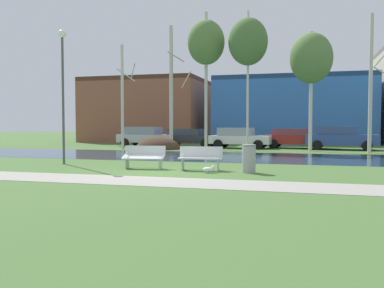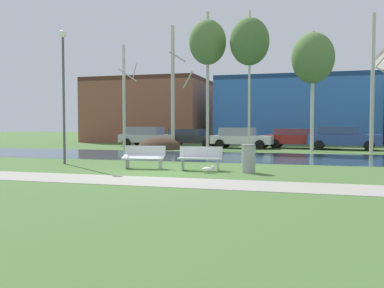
% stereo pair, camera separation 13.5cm
% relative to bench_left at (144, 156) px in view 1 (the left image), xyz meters
% --- Properties ---
extents(ground_plane, '(120.00, 120.00, 0.00)m').
position_rel_bench_left_xyz_m(ground_plane, '(1.13, 9.11, -0.47)').
color(ground_plane, '#476B33').
extents(paved_path_strip, '(60.00, 1.96, 0.01)m').
position_rel_bench_left_xyz_m(paved_path_strip, '(1.13, -3.29, -0.47)').
color(paved_path_strip, '#9E998E').
rests_on(paved_path_strip, ground).
extents(river_band, '(80.00, 6.92, 0.01)m').
position_rel_bench_left_xyz_m(river_band, '(1.13, 6.62, -0.47)').
color(river_band, '#2D475B').
rests_on(river_band, ground).
extents(soil_mound, '(3.13, 2.97, 1.68)m').
position_rel_bench_left_xyz_m(soil_mound, '(-3.85, 12.06, -0.47)').
color(soil_mound, '#423021').
rests_on(soil_mound, ground).
extents(bench_left, '(1.66, 0.75, 0.87)m').
position_rel_bench_left_xyz_m(bench_left, '(0.00, 0.00, 0.00)').
color(bench_left, silver).
rests_on(bench_left, ground).
extents(bench_right, '(1.66, 0.75, 0.87)m').
position_rel_bench_left_xyz_m(bench_right, '(2.23, 0.00, 0.00)').
color(bench_right, silver).
rests_on(bench_right, ground).
extents(trash_bin, '(0.50, 0.50, 0.98)m').
position_rel_bench_left_xyz_m(trash_bin, '(4.04, -0.28, 0.04)').
color(trash_bin, '#999B9E').
rests_on(trash_bin, ground).
extents(seagull, '(0.48, 0.18, 0.27)m').
position_rel_bench_left_xyz_m(seagull, '(2.73, -0.78, -0.34)').
color(seagull, white).
rests_on(seagull, ground).
extents(streetlamp, '(0.32, 0.32, 5.66)m').
position_rel_bench_left_xyz_m(streetlamp, '(-3.98, 0.79, 3.28)').
color(streetlamp, '#4C4C51').
rests_on(streetlamp, ground).
extents(birch_far_left, '(1.14, 2.03, 7.18)m').
position_rel_bench_left_xyz_m(birch_far_left, '(-6.32, 11.71, 3.20)').
color(birch_far_left, beige).
rests_on(birch_far_left, ground).
extents(birch_left, '(1.62, 2.45, 8.48)m').
position_rel_bench_left_xyz_m(birch_left, '(-3.06, 12.67, 3.82)').
color(birch_left, beige).
rests_on(birch_left, ground).
extents(birch_center_left, '(2.52, 2.52, 9.33)m').
position_rel_bench_left_xyz_m(birch_center_left, '(-0.69, 12.98, 6.75)').
color(birch_center_left, beige).
rests_on(birch_center_left, ground).
extents(birch_center, '(2.56, 2.56, 9.07)m').
position_rel_bench_left_xyz_m(birch_center, '(2.23, 12.47, 6.58)').
color(birch_center, beige).
rests_on(birch_center, ground).
extents(birch_center_right, '(2.65, 2.65, 7.50)m').
position_rel_bench_left_xyz_m(birch_center_right, '(6.21, 12.52, 5.34)').
color(birch_center_right, beige).
rests_on(birch_center_right, ground).
extents(birch_right, '(1.13, 1.87, 8.23)m').
position_rel_bench_left_xyz_m(birch_right, '(9.63, 11.89, 3.68)').
color(birch_right, beige).
rests_on(birch_right, ground).
extents(parked_van_nearest_silver, '(4.66, 2.31, 1.51)m').
position_rel_bench_left_xyz_m(parked_van_nearest_silver, '(-5.91, 15.07, 0.32)').
color(parked_van_nearest_silver, '#B2B5BC').
rests_on(parked_van_nearest_silver, ground).
extents(parked_sedan_second_dark, '(4.60, 2.36, 1.35)m').
position_rel_bench_left_xyz_m(parked_sedan_second_dark, '(-2.54, 15.23, 0.26)').
color(parked_sedan_second_dark, '#282B30').
rests_on(parked_sedan_second_dark, ground).
extents(parked_hatch_third_white, '(4.41, 2.19, 1.46)m').
position_rel_bench_left_xyz_m(parked_hatch_third_white, '(1.37, 14.51, 0.30)').
color(parked_hatch_third_white, silver).
rests_on(parked_hatch_third_white, ground).
extents(parked_wagon_fourth_red, '(4.67, 2.31, 1.39)m').
position_rel_bench_left_xyz_m(parked_wagon_fourth_red, '(5.21, 15.58, 0.28)').
color(parked_wagon_fourth_red, maroon).
rests_on(parked_wagon_fourth_red, ground).
extents(parked_suv_fifth_blue, '(4.76, 2.34, 1.55)m').
position_rel_bench_left_xyz_m(parked_suv_fifth_blue, '(8.17, 14.76, 0.34)').
color(parked_suv_fifth_blue, '#2D4793').
rests_on(parked_suv_fifth_blue, ground).
extents(building_brick_low, '(11.25, 8.73, 6.15)m').
position_rel_bench_left_xyz_m(building_brick_low, '(-9.38, 24.32, 2.60)').
color(building_brick_low, brown).
rests_on(building_brick_low, ground).
extents(building_blue_store, '(13.78, 7.84, 5.99)m').
position_rel_bench_left_xyz_m(building_blue_store, '(4.75, 24.78, 2.52)').
color(building_blue_store, '#3870C6').
rests_on(building_blue_store, ground).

